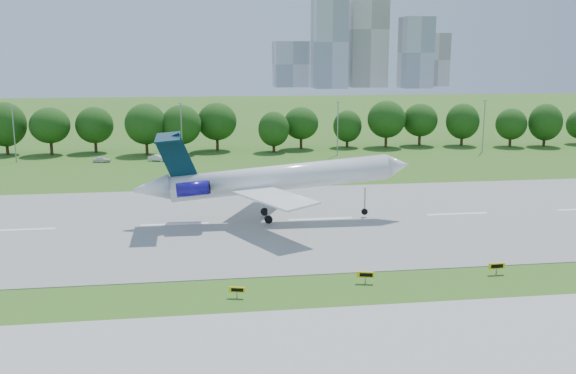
% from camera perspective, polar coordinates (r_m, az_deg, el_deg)
% --- Properties ---
extents(ground, '(600.00, 600.00, 0.00)m').
position_cam_1_polar(ground, '(66.14, 7.12, -8.28)').
color(ground, '#325C18').
rests_on(ground, ground).
extents(runway, '(400.00, 45.00, 0.08)m').
position_cam_1_polar(runway, '(89.41, 2.92, -2.88)').
color(runway, gray).
rests_on(runway, ground).
extents(taxiway, '(400.00, 23.00, 0.08)m').
position_cam_1_polar(taxiway, '(50.40, 12.67, -15.04)').
color(taxiway, '#ADADA8').
rests_on(taxiway, ground).
extents(tree_line, '(288.40, 8.40, 10.40)m').
position_cam_1_polar(tree_line, '(153.69, -1.87, 5.57)').
color(tree_line, '#382314').
rests_on(tree_line, ground).
extents(light_poles, '(175.90, 0.25, 12.19)m').
position_cam_1_polar(light_poles, '(143.53, -2.42, 5.20)').
color(light_poles, gray).
rests_on(light_poles, ground).
extents(skyline, '(127.00, 52.00, 80.00)m').
position_cam_1_polar(skyline, '(465.52, 6.52, 12.56)').
color(skyline, '#B2B2B7').
rests_on(skyline, ground).
extents(airliner, '(38.03, 27.70, 12.21)m').
position_cam_1_polar(airliner, '(86.94, -1.88, 0.79)').
color(airliner, white).
rests_on(airliner, ground).
extents(taxi_sign_left, '(1.72, 0.62, 1.21)m').
position_cam_1_polar(taxi_sign_left, '(65.13, 6.91, -7.76)').
color(taxi_sign_left, gray).
rests_on(taxi_sign_left, ground).
extents(taxi_sign_centre, '(1.52, 0.54, 1.07)m').
position_cam_1_polar(taxi_sign_centre, '(61.22, -4.56, -9.10)').
color(taxi_sign_centre, gray).
rests_on(taxi_sign_centre, ground).
extents(taxi_sign_right, '(1.75, 0.26, 1.23)m').
position_cam_1_polar(taxi_sign_right, '(70.61, 18.06, -6.70)').
color(taxi_sign_right, gray).
rests_on(taxi_sign_right, ground).
extents(service_vehicle_a, '(4.30, 2.90, 1.34)m').
position_cam_1_polar(service_vehicle_a, '(141.22, -11.50, 2.54)').
color(service_vehicle_a, silver).
rests_on(service_vehicle_a, ground).
extents(service_vehicle_b, '(3.72, 1.81, 1.22)m').
position_cam_1_polar(service_vehicle_b, '(142.52, -16.22, 2.37)').
color(service_vehicle_b, silver).
rests_on(service_vehicle_b, ground).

